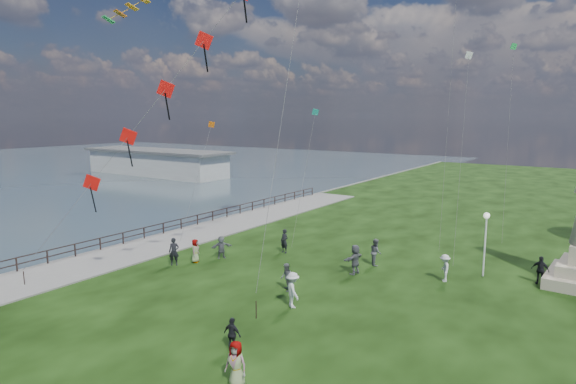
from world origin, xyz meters
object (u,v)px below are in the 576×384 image
Objects in this scene: person_3 at (232,334)px; person_5 at (221,247)px; person_1 at (286,277)px; person_10 at (195,251)px; person_2 at (293,290)px; person_4 at (236,364)px; person_0 at (174,252)px; person_9 at (540,270)px; person_11 at (355,259)px; pier_pavilion at (156,162)px; person_6 at (284,241)px; person_8 at (445,268)px; lamppost at (486,231)px; person_7 at (376,252)px.

person_3 is 0.92× the size of person_5.
person_1 is 1.08× the size of person_3.
person_2 is at bearing -130.06° from person_10.
person_5 is at bearing -47.77° from person_3.
person_0 is at bearing 135.51° from person_4.
person_2 is 1.11× the size of person_9.
person_9 is 10.84m from person_11.
pier_pavilion reaches higher than person_5.
person_9 is at bearing -91.43° from person_10.
person_9 is at bearing 19.77° from person_6.
pier_pavilion is at bearing 101.29° from person_0.
person_8 reaches higher than person_10.
pier_pavilion is 15.90× the size of person_11.
person_1 is at bearing -37.56° from person_0.
person_2 is (10.49, -1.54, 0.01)m from person_0.
pier_pavilion is 17.02× the size of person_4.
person_2 is at bearing -86.44° from person_3.
person_1 is 0.99× the size of person_10.
person_3 is at bearing -54.93° from person_6.
person_5 is (-9.41, 9.79, 0.07)m from person_3.
person_2 reaches higher than person_6.
person_3 is at bearing -110.42° from person_9.
person_3 is at bearing -112.31° from lamppost.
lamppost is at bearing -23.42° from pier_pavilion.
person_0 reaches higher than person_1.
person_0 is 10.60m from person_2.
person_0 is at bearing 125.29° from person_10.
person_8 is at bearing -86.34° from person_2.
person_1 is 0.84× the size of person_11.
person_4 is at bearing 150.59° from person_7.
person_7 is at bearing 86.37° from person_4.
person_4 reaches higher than person_3.
person_0 is 3.32m from person_5.
person_5 is 0.85× the size of person_11.
person_0 is 0.99× the size of person_2.
person_1 is at bearing -134.23° from lamppost.
person_6 is (2.86, 3.59, 0.07)m from person_5.
person_10 is at bearing -59.82° from person_11.
person_5 is at bearing 22.69° from person_0.
person_6 is (-8.46, 15.41, -0.01)m from person_4.
person_11 reaches higher than person_2.
person_7 is at bearing -32.26° from person_5.
pier_pavilion reaches higher than person_10.
person_4 reaches higher than person_5.
person_11 is at bearing -145.51° from person_9.
person_2 is 10.15m from person_10.
person_1 is 5.22m from person_11.
person_0 is 1.05× the size of person_4.
lamppost is 13.55m from person_6.
person_10 reaches higher than person_1.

